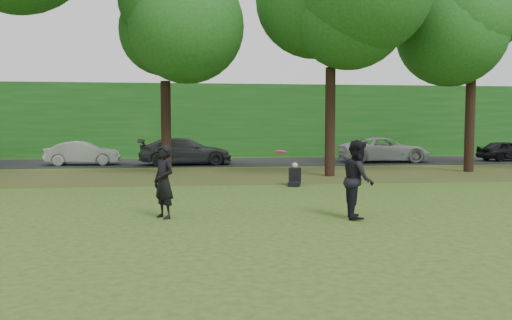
{
  "coord_description": "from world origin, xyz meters",
  "views": [
    {
      "loc": [
        -1.59,
        -8.48,
        2.18
      ],
      "look_at": [
        -0.14,
        4.02,
        1.3
      ],
      "focal_mm": 35.0,
      "sensor_mm": 36.0,
      "label": 1
    }
  ],
  "objects_px": {
    "player_right": "(358,179)",
    "frisbee": "(281,152)",
    "player_left": "(164,182)",
    "seated_person": "(295,177)"
  },
  "relations": [
    {
      "from": "seated_person",
      "to": "player_right",
      "type": "bearing_deg",
      "value": -70.95
    },
    {
      "from": "player_left",
      "to": "player_right",
      "type": "relative_size",
      "value": 0.93
    },
    {
      "from": "player_right",
      "to": "frisbee",
      "type": "xyz_separation_m",
      "value": [
        -1.76,
        0.44,
        0.63
      ]
    },
    {
      "from": "player_left",
      "to": "frisbee",
      "type": "relative_size",
      "value": 4.49
    },
    {
      "from": "player_right",
      "to": "frisbee",
      "type": "relative_size",
      "value": 4.81
    },
    {
      "from": "player_left",
      "to": "seated_person",
      "type": "bearing_deg",
      "value": 105.22
    },
    {
      "from": "player_right",
      "to": "seated_person",
      "type": "height_order",
      "value": "player_right"
    },
    {
      "from": "player_left",
      "to": "seated_person",
      "type": "relative_size",
      "value": 2.07
    },
    {
      "from": "player_left",
      "to": "frisbee",
      "type": "bearing_deg",
      "value": 49.96
    },
    {
      "from": "frisbee",
      "to": "player_right",
      "type": "bearing_deg",
      "value": -14.16
    }
  ]
}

